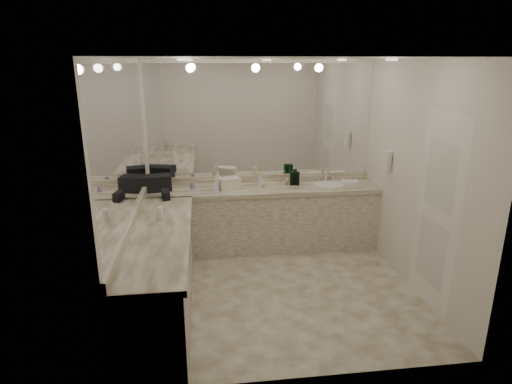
{
  "coord_description": "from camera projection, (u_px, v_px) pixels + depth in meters",
  "views": [
    {
      "loc": [
        -0.81,
        -4.43,
        2.57
      ],
      "look_at": [
        -0.2,
        0.4,
        1.08
      ],
      "focal_mm": 30.0,
      "sensor_mm": 36.0,
      "label": 1
    }
  ],
  "objects": [
    {
      "name": "sink",
      "position": [
        329.0,
        185.0,
        6.04
      ],
      "size": [
        0.44,
        0.44,
        0.03
      ],
      "primitive_type": "cylinder",
      "color": "white",
      "rests_on": "vanity_back_top"
    },
    {
      "name": "vanity_left_base",
      "position": [
        161.0,
        275.0,
        4.49
      ],
      "size": [
        0.6,
        2.4,
        0.84
      ],
      "primitive_type": "cube",
      "color": "beige",
      "rests_on": "floor"
    },
    {
      "name": "green_bottle_1",
      "position": [
        297.0,
        178.0,
        6.0
      ],
      "size": [
        0.06,
        0.06,
        0.19
      ],
      "primitive_type": "cylinder",
      "color": "#10431C",
      "rests_on": "vanity_back_top"
    },
    {
      "name": "cream_cosmetic_case",
      "position": [
        229.0,
        183.0,
        5.83
      ],
      "size": [
        0.32,
        0.25,
        0.16
      ],
      "primitive_type": "cube",
      "rotation": [
        0.0,
        0.0,
        0.32
      ],
      "color": "beige",
      "rests_on": "vanity_back_top"
    },
    {
      "name": "backsplash_back",
      "position": [
        260.0,
        178.0,
        6.18
      ],
      "size": [
        3.2,
        0.04,
        0.1
      ],
      "primitive_type": "cube",
      "color": "beige",
      "rests_on": "vanity_back_top"
    },
    {
      "name": "mirror_left",
      "position": [
        126.0,
        143.0,
        4.34
      ],
      "size": [
        0.01,
        2.92,
        1.55
      ],
      "primitive_type": "cube",
      "color": "white",
      "rests_on": "wall_left"
    },
    {
      "name": "soap_bottle_a",
      "position": [
        218.0,
        180.0,
        5.82
      ],
      "size": [
        0.1,
        0.1,
        0.24
      ],
      "primitive_type": "imported",
      "rotation": [
        0.0,
        0.0,
        -0.11
      ],
      "color": "white",
      "rests_on": "vanity_back_top"
    },
    {
      "name": "black_toiletry_bag",
      "position": [
        156.0,
        183.0,
        5.74
      ],
      "size": [
        0.43,
        0.32,
        0.22
      ],
      "primitive_type": "cube",
      "rotation": [
        0.0,
        0.0,
        0.21
      ],
      "color": "black",
      "rests_on": "vanity_back_top"
    },
    {
      "name": "amenity_bottle_1",
      "position": [
        261.0,
        182.0,
        5.93
      ],
      "size": [
        0.05,
        0.05,
        0.13
      ],
      "primitive_type": "cylinder",
      "color": "silver",
      "rests_on": "vanity_back_top"
    },
    {
      "name": "amenity_bottle_2",
      "position": [
        192.0,
        186.0,
        5.85
      ],
      "size": [
        0.06,
        0.06,
        0.08
      ],
      "primitive_type": "cylinder",
      "color": "#9966B2",
      "rests_on": "vanity_back_top"
    },
    {
      "name": "vanity_back_base",
      "position": [
        263.0,
        219.0,
        6.07
      ],
      "size": [
        3.2,
        0.6,
        0.84
      ],
      "primitive_type": "cube",
      "color": "beige",
      "rests_on": "floor"
    },
    {
      "name": "faucet",
      "position": [
        326.0,
        176.0,
        6.22
      ],
      "size": [
        0.24,
        0.16,
        0.14
      ],
      "primitive_type": "cube",
      "color": "silver",
      "rests_on": "vanity_back_top"
    },
    {
      "name": "soap_bottle_c",
      "position": [
        261.0,
        182.0,
        5.94
      ],
      "size": [
        0.14,
        0.14,
        0.15
      ],
      "primitive_type": "imported",
      "rotation": [
        0.0,
        0.0,
        0.32
      ],
      "color": "#FEE788",
      "rests_on": "vanity_back_top"
    },
    {
      "name": "amenity_bottle_0",
      "position": [
        219.0,
        185.0,
        5.86
      ],
      "size": [
        0.04,
        0.04,
        0.1
      ],
      "primitive_type": "cylinder",
      "color": "#E57F66",
      "rests_on": "vanity_back_top"
    },
    {
      "name": "floor",
      "position": [
        277.0,
        288.0,
        5.05
      ],
      "size": [
        3.2,
        3.2,
        0.0
      ],
      "primitive_type": "plane",
      "color": "beige",
      "rests_on": "ground"
    },
    {
      "name": "vanity_left_top",
      "position": [
        159.0,
        235.0,
        4.36
      ],
      "size": [
        0.64,
        2.42,
        0.06
      ],
      "primitive_type": "cube",
      "color": "beige",
      "rests_on": "vanity_left_base"
    },
    {
      "name": "green_bottle_4",
      "position": [
        295.0,
        176.0,
        6.1
      ],
      "size": [
        0.06,
        0.06,
        0.2
      ],
      "primitive_type": "cylinder",
      "color": "#10431C",
      "rests_on": "vanity_back_top"
    },
    {
      "name": "ceiling",
      "position": [
        281.0,
        58.0,
        4.29
      ],
      "size": [
        3.2,
        3.2,
        0.0
      ],
      "primitive_type": "plane",
      "color": "white",
      "rests_on": "floor"
    },
    {
      "name": "soap_bottle_b",
      "position": [
        217.0,
        184.0,
        5.76
      ],
      "size": [
        0.09,
        0.09,
        0.17
      ],
      "primitive_type": "imported",
      "rotation": [
        0.0,
        0.0,
        -0.24
      ],
      "color": "white",
      "rests_on": "vanity_back_top"
    },
    {
      "name": "vanity_back_top",
      "position": [
        263.0,
        189.0,
        5.93
      ],
      "size": [
        3.2,
        0.64,
        0.06
      ],
      "primitive_type": "cube",
      "color": "beige",
      "rests_on": "vanity_back_base"
    },
    {
      "name": "lotion_left",
      "position": [
        160.0,
        213.0,
        4.68
      ],
      "size": [
        0.07,
        0.07,
        0.16
      ],
      "primitive_type": "cylinder",
      "color": "white",
      "rests_on": "vanity_left_top"
    },
    {
      "name": "amenity_bottle_5",
      "position": [
        285.0,
        183.0,
        6.04
      ],
      "size": [
        0.05,
        0.05,
        0.06
      ],
      "primitive_type": "cylinder",
      "color": "#E0B28C",
      "rests_on": "vanity_back_top"
    },
    {
      "name": "amenity_bottle_4",
      "position": [
        287.0,
        181.0,
        6.07
      ],
      "size": [
        0.04,
        0.04,
        0.09
      ],
      "primitive_type": "cylinder",
      "color": "white",
      "rests_on": "vanity_back_top"
    },
    {
      "name": "wall_back",
      "position": [
        260.0,
        154.0,
        6.1
      ],
      "size": [
        3.2,
        0.02,
        2.6
      ],
      "primitive_type": "cube",
      "color": "silver",
      "rests_on": "floor"
    },
    {
      "name": "mirror_back",
      "position": [
        260.0,
        121.0,
        5.95
      ],
      "size": [
        3.12,
        0.01,
        1.55
      ],
      "primitive_type": "cube",
      "color": "white",
      "rests_on": "wall_back"
    },
    {
      "name": "backsplash_left",
      "position": [
        133.0,
        219.0,
        4.59
      ],
      "size": [
        0.04,
        3.0,
        0.1
      ],
      "primitive_type": "cube",
      "color": "beige",
      "rests_on": "vanity_left_top"
    },
    {
      "name": "green_bottle_2",
      "position": [
        294.0,
        178.0,
        6.04
      ],
      "size": [
        0.07,
        0.07,
        0.19
      ],
      "primitive_type": "cylinder",
      "color": "#10431C",
      "rests_on": "vanity_back_top"
    },
    {
      "name": "hand_towel",
      "position": [
        350.0,
        182.0,
        6.1
      ],
      "size": [
        0.25,
        0.18,
        0.04
      ],
      "primitive_type": "cube",
      "rotation": [
        0.0,
        0.0,
        -0.15
      ],
      "color": "white",
      "rests_on": "vanity_back_top"
    },
    {
      "name": "black_bag_spill",
      "position": [
        166.0,
        195.0,
        5.41
      ],
      "size": [
        0.13,
        0.21,
        0.11
      ],
      "primitive_type": "cube",
      "rotation": [
        0.0,
        0.0,
        0.2
      ],
      "color": "black",
      "rests_on": "vanity_left_top"
    },
    {
      "name": "amenity_bottle_3",
      "position": [
        260.0,
        183.0,
        5.88
      ],
      "size": [
        0.06,
        0.06,
        0.15
      ],
      "primitive_type": "cylinder",
      "color": "silver",
      "rests_on": "vanity_back_top"
    },
    {
      "name": "green_bottle_3",
      "position": [
        292.0,
        178.0,
        6.0
      ],
      "size": [
        0.06,
        0.06,
        0.2
      ],
      "primitive_type": "cylinder",
      "color": "#10431C",
      "rests_on": "vanity_back_top"
    },
    {
      "name": "wall_phone",
      "position": [
        388.0,
        160.0,
        5.51
      ],
      "size": [
        0.06,
        0.1,
        0.24
      ],
      "primitive_type": "cube",
      "color": "white",
      "rests_on": "wall_right"
    },
    {
      "name": "wall_right",
      "position": [
        417.0,
        178.0,
        4.87
      ],
      "size": [
        0.02,
        3.0,
        2.6
      ],
      "primitive_type": "cube",
      "color": "silver",
      "rests_on": "floor"
    },
    {
      "name": "wall_left",
      "position": [
        129.0,
        188.0,
        4.48
      ],
      "size": [
        0.02,
        3.0,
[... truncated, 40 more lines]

